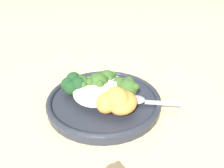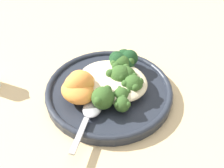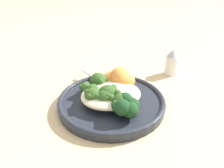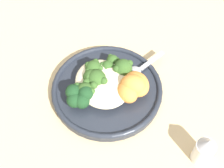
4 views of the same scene
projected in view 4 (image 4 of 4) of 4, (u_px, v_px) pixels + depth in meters
name	position (u px, v px, depth m)	size (l,w,h in m)	color
ground_plane	(97.00, 91.00, 0.67)	(4.00, 4.00, 0.00)	#D6B784
plate	(107.00, 89.00, 0.66)	(0.23, 0.23, 0.02)	#232833
quinoa_mound	(103.00, 83.00, 0.64)	(0.13, 0.11, 0.03)	beige
broccoli_stalk_0	(123.00, 72.00, 0.65)	(0.07, 0.07, 0.04)	#ADC675
broccoli_stalk_1	(114.00, 71.00, 0.66)	(0.12, 0.05, 0.03)	#ADC675
broccoli_stalk_2	(111.00, 74.00, 0.65)	(0.09, 0.03, 0.03)	#ADC675
broccoli_stalk_3	(99.00, 73.00, 0.65)	(0.12, 0.06, 0.04)	#ADC675
broccoli_stalk_4	(96.00, 80.00, 0.64)	(0.08, 0.07, 0.04)	#ADC675
broccoli_stalk_5	(99.00, 82.00, 0.63)	(0.07, 0.07, 0.04)	#ADC675
broccoli_stalk_6	(91.00, 91.00, 0.62)	(0.05, 0.10, 0.04)	#ADC675
sweet_potato_chunk_0	(127.00, 92.00, 0.62)	(0.05, 0.04, 0.04)	orange
sweet_potato_chunk_1	(136.00, 84.00, 0.63)	(0.06, 0.05, 0.03)	orange
sweet_potato_chunk_2	(133.00, 85.00, 0.62)	(0.05, 0.04, 0.05)	orange
kale_tuft	(79.00, 95.00, 0.61)	(0.06, 0.06, 0.04)	#193D1E
spoon	(135.00, 71.00, 0.67)	(0.05, 0.12, 0.01)	#A3A3A8
salt_shaker	(204.00, 150.00, 0.55)	(0.04, 0.04, 0.07)	white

